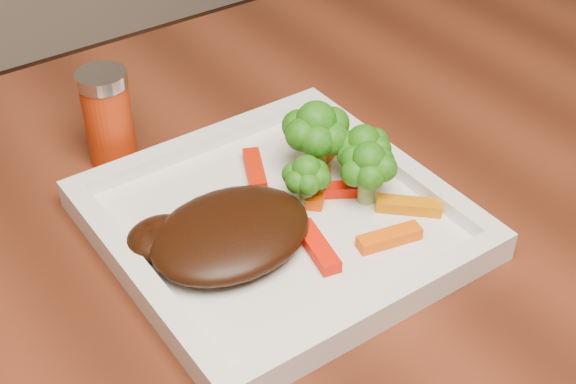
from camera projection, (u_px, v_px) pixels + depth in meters
plate at (278, 226)px, 0.66m from camera, size 0.27×0.27×0.01m
steak at (231, 233)px, 0.62m from camera, size 0.14×0.11×0.03m
broccoli_0 at (316, 140)px, 0.69m from camera, size 0.07×0.07×0.07m
broccoli_1 at (363, 152)px, 0.68m from camera, size 0.06×0.06×0.06m
broccoli_2 at (368, 172)px, 0.66m from camera, size 0.06×0.06×0.06m
broccoli_3 at (306, 175)px, 0.66m from camera, size 0.05×0.05×0.06m
carrot_0 at (389, 237)px, 0.63m from camera, size 0.06×0.03×0.01m
carrot_1 at (409, 206)px, 0.67m from camera, size 0.05×0.05×0.01m
carrot_2 at (317, 247)px, 0.63m from camera, size 0.03×0.06×0.01m
carrot_3 at (334, 143)px, 0.74m from camera, size 0.06×0.04×0.01m
carrot_4 at (255, 170)px, 0.70m from camera, size 0.04×0.06×0.01m
carrot_5 at (346, 189)px, 0.68m from camera, size 0.05×0.04×0.01m
carrot_6 at (318, 187)px, 0.68m from camera, size 0.05×0.05×0.01m
spice_shaker at (108, 118)px, 0.72m from camera, size 0.04×0.04×0.09m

